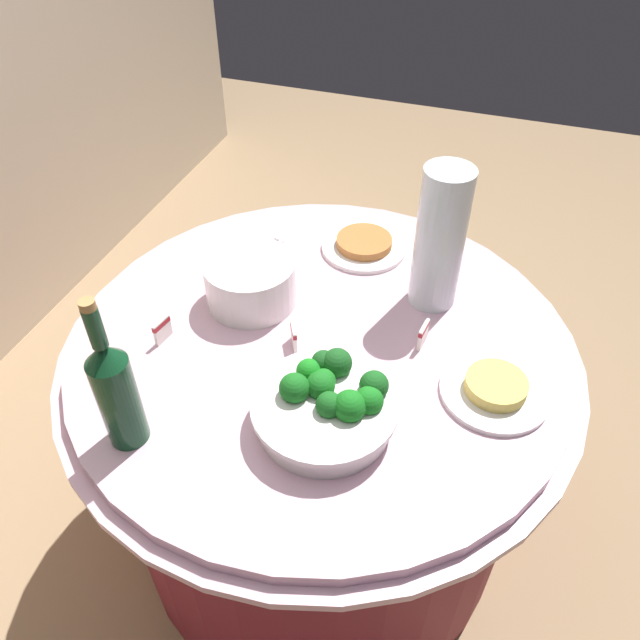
# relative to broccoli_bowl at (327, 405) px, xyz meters

# --- Properties ---
(ground_plane) EXTENTS (6.00, 6.00, 0.00)m
(ground_plane) POSITION_rel_broccoli_bowl_xyz_m (0.22, 0.09, -0.78)
(ground_plane) COLOR #9E7F5B
(buffet_table) EXTENTS (1.16, 1.16, 0.74)m
(buffet_table) POSITION_rel_broccoli_bowl_xyz_m (0.22, 0.09, -0.41)
(buffet_table) COLOR maroon
(buffet_table) RESTS_ON ground_plane
(broccoli_bowl) EXTENTS (0.28, 0.28, 0.11)m
(broccoli_bowl) POSITION_rel_broccoli_bowl_xyz_m (0.00, 0.00, 0.00)
(broccoli_bowl) COLOR white
(broccoli_bowl) RESTS_ON buffet_table
(plate_stack) EXTENTS (0.21, 0.21, 0.11)m
(plate_stack) POSITION_rel_broccoli_bowl_xyz_m (0.28, 0.28, 0.01)
(plate_stack) COLOR white
(plate_stack) RESTS_ON buffet_table
(wine_bottle) EXTENTS (0.07, 0.07, 0.34)m
(wine_bottle) POSITION_rel_broccoli_bowl_xyz_m (-0.16, 0.34, 0.08)
(wine_bottle) COLOR #113F21
(wine_bottle) RESTS_ON buffet_table
(decorative_fruit_vase) EXTENTS (0.11, 0.11, 0.34)m
(decorative_fruit_vase) POSITION_rel_broccoli_bowl_xyz_m (0.42, -0.12, 0.12)
(decorative_fruit_vase) COLOR silver
(decorative_fruit_vase) RESTS_ON buffet_table
(serving_tongs) EXTENTS (0.17, 0.05, 0.01)m
(serving_tongs) POSITION_rel_broccoli_bowl_xyz_m (0.45, 0.32, -0.04)
(serving_tongs) COLOR silver
(serving_tongs) RESTS_ON buffet_table
(food_plate_noodles) EXTENTS (0.22, 0.22, 0.04)m
(food_plate_noodles) POSITION_rel_broccoli_bowl_xyz_m (0.17, -0.30, -0.03)
(food_plate_noodles) COLOR white
(food_plate_noodles) RESTS_ON buffet_table
(food_plate_peanuts) EXTENTS (0.22, 0.22, 0.03)m
(food_plate_peanuts) POSITION_rel_broccoli_bowl_xyz_m (0.56, 0.09, -0.03)
(food_plate_peanuts) COLOR white
(food_plate_peanuts) RESTS_ON buffet_table
(label_placard_front) EXTENTS (0.05, 0.03, 0.05)m
(label_placard_front) POSITION_rel_broccoli_bowl_xyz_m (0.17, 0.13, -0.01)
(label_placard_front) COLOR white
(label_placard_front) RESTS_ON buffet_table
(label_placard_mid) EXTENTS (0.05, 0.02, 0.05)m
(label_placard_mid) POSITION_rel_broccoli_bowl_xyz_m (0.09, 0.41, -0.01)
(label_placard_mid) COLOR white
(label_placard_mid) RESTS_ON buffet_table
(label_placard_rear) EXTENTS (0.05, 0.01, 0.05)m
(label_placard_rear) POSITION_rel_broccoli_bowl_xyz_m (0.27, -0.13, -0.01)
(label_placard_rear) COLOR white
(label_placard_rear) RESTS_ON buffet_table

